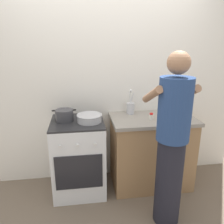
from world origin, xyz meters
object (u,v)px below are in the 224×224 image
at_px(pot, 64,115).
at_px(mixing_bowl, 89,118).
at_px(utensil_crock, 130,107).
at_px(person, 172,143).
at_px(stove_range, 79,156).
at_px(spice_bottle, 151,116).

relative_size(pot, mixing_bowl, 0.92).
height_order(utensil_crock, person, person).
bearing_deg(stove_range, utensil_crock, 15.85).
distance_m(stove_range, pot, 0.54).
bearing_deg(utensil_crock, stove_range, -164.15).
bearing_deg(spice_bottle, utensil_crock, 126.24).
height_order(utensil_crock, spice_bottle, utensil_crock).
bearing_deg(pot, spice_bottle, -5.65).
relative_size(spice_bottle, person, 0.05).
distance_m(pot, person, 1.22).
bearing_deg(mixing_bowl, person, -39.09).
xyz_separation_m(stove_range, person, (0.87, -0.64, 0.41)).
bearing_deg(spice_bottle, stove_range, 175.38).
relative_size(mixing_bowl, utensil_crock, 0.92).
xyz_separation_m(pot, mixing_bowl, (0.28, -0.07, -0.02)).
relative_size(stove_range, mixing_bowl, 3.10).
height_order(pot, person, person).
distance_m(utensil_crock, spice_bottle, 0.32).
bearing_deg(person, mixing_bowl, 140.91).
relative_size(stove_range, utensil_crock, 2.83).
distance_m(mixing_bowl, utensil_crock, 0.57).
height_order(mixing_bowl, person, person).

